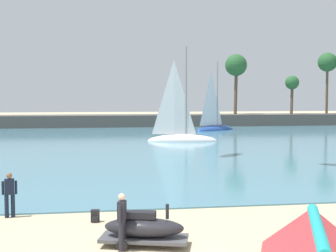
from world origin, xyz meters
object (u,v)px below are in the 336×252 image
watercraft_on_trailer (143,229)px  person_rigging_by_gear (122,220)px  folded_kite (318,241)px  person_at_waterline (10,193)px  backpack_by_trailer (95,216)px  sailboat_mid_bay (181,132)px  sailboat_near_shore (214,124)px

watercraft_on_trailer → person_rigging_by_gear: person_rigging_by_gear is taller
folded_kite → person_rigging_by_gear: size_ratio=3.04×
folded_kite → person_at_waterline: 11.05m
backpack_by_trailer → sailboat_mid_bay: size_ratio=0.04×
folded_kite → backpack_by_trailer: bearing=133.0°
person_rigging_by_gear → folded_kite: bearing=-30.2°
backpack_by_trailer → sailboat_mid_bay: (8.29, 28.79, 0.77)m
watercraft_on_trailer → backpack_by_trailer: 3.23m
folded_kite → sailboat_near_shore: size_ratio=0.51×
backpack_by_trailer → sailboat_near_shore: 45.99m
watercraft_on_trailer → sailboat_near_shore: (14.05, 46.16, 0.43)m
backpack_by_trailer → person_rigging_by_gear: bearing=-75.9°
watercraft_on_trailer → person_rigging_by_gear: size_ratio=1.66×
watercraft_on_trailer → sailboat_mid_bay: sailboat_mid_bay is taller
person_rigging_by_gear → sailboat_mid_bay: 32.81m
person_at_waterline → person_rigging_by_gear: bearing=-47.4°
watercraft_on_trailer → person_at_waterline: size_ratio=1.66×
folded_kite → person_rigging_by_gear: bearing=149.8°
backpack_by_trailer → sailboat_near_shore: bearing=70.3°
backpack_by_trailer → sailboat_mid_bay: sailboat_mid_bay is taller
person_at_waterline → sailboat_near_shore: (18.62, 42.19, 0.06)m
person_rigging_by_gear → sailboat_mid_bay: bearing=76.8°
watercraft_on_trailer → folded_kite: bearing=-36.7°
person_at_waterline → folded_kite: bearing=-39.1°
sailboat_near_shore → folded_kite: bearing=-101.5°
folded_kite → backpack_by_trailer: size_ratio=11.51×
watercraft_on_trailer → sailboat_near_shore: bearing=73.1°
folded_kite → watercraft_on_trailer: bearing=143.3°
folded_kite → sailboat_near_shore: 50.17m
person_at_waterline → backpack_by_trailer: size_ratio=3.78×
person_at_waterline → sailboat_mid_bay: size_ratio=0.16×
folded_kite → sailboat_mid_bay: 34.77m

